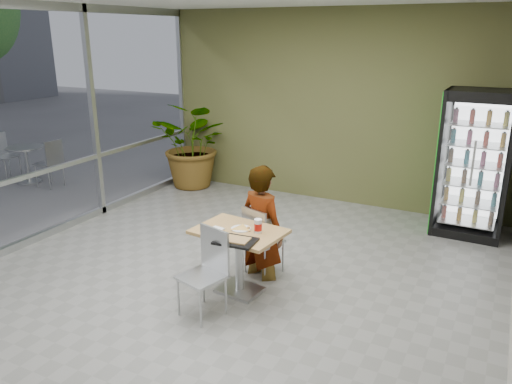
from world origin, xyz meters
The scene contains 13 objects.
ground centered at (0.00, 0.00, 0.00)m, with size 7.00×7.00×0.00m, color gray.
room_envelope centered at (0.00, 0.00, 1.60)m, with size 6.00×7.00×3.20m, color beige, non-canonical shape.
storefront_frame centered at (-3.00, 0.00, 1.60)m, with size 0.10×7.00×3.20m, color #A5A8AA, non-canonical shape.
dining_table centered at (0.25, -0.08, 0.54)m, with size 1.02×0.76×0.75m.
chair_far centered at (0.25, 0.40, 0.50)m, with size 0.47×0.48×0.86m.
chair_near centered at (0.17, -0.59, 0.53)m, with size 0.50×0.50×0.91m.
seated_woman centered at (0.28, 0.43, 0.53)m, with size 0.62×0.40×1.67m, color black.
pizza_plate centered at (0.25, -0.05, 0.77)m, with size 0.30×0.24×0.03m.
soda_cup centered at (0.46, -0.05, 0.82)m, with size 0.09×0.09×0.15m.
napkin_stack centered at (0.03, -0.20, 0.76)m, with size 0.14×0.14×0.02m, color white.
cafeteria_tray centered at (0.37, -0.39, 0.76)m, with size 0.42×0.30×0.02m, color black.
beverage_fridge centered at (2.35, 2.95, 1.04)m, with size 0.96×0.74×2.07m.
potted_plant centered at (-2.46, 3.08, 0.81)m, with size 1.46×1.26×1.62m, color #28652A.
Camera 1 is at (2.72, -4.49, 2.81)m, focal length 35.00 mm.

